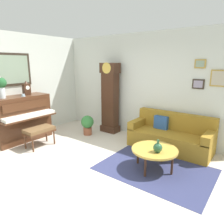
{
  "coord_description": "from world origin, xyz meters",
  "views": [
    {
      "loc": [
        2.81,
        -2.59,
        2.03
      ],
      "look_at": [
        -0.13,
        1.29,
        0.85
      ],
      "focal_mm": 32.86,
      "sensor_mm": 36.0,
      "label": 1
    }
  ],
  "objects_px": {
    "piano_bench": "(39,131)",
    "teacup": "(23,95)",
    "grandfather_clock": "(110,100)",
    "mantel_clock": "(26,89)",
    "couch": "(171,136)",
    "potted_plant": "(87,124)",
    "piano": "(22,118)",
    "coffee_table": "(155,150)",
    "green_jug": "(158,148)",
    "flower_vase": "(1,85)"
  },
  "relations": [
    {
      "from": "piano",
      "to": "mantel_clock",
      "type": "relative_size",
      "value": 3.79
    },
    {
      "from": "coffee_table",
      "to": "grandfather_clock",
      "type": "bearing_deg",
      "value": 148.37
    },
    {
      "from": "grandfather_clock",
      "to": "green_jug",
      "type": "relative_size",
      "value": 8.46
    },
    {
      "from": "piano_bench",
      "to": "teacup",
      "type": "relative_size",
      "value": 6.03
    },
    {
      "from": "piano",
      "to": "teacup",
      "type": "relative_size",
      "value": 12.41
    },
    {
      "from": "green_jug",
      "to": "potted_plant",
      "type": "xyz_separation_m",
      "value": [
        -2.51,
        0.76,
        -0.18
      ]
    },
    {
      "from": "mantel_clock",
      "to": "green_jug",
      "type": "height_order",
      "value": "mantel_clock"
    },
    {
      "from": "mantel_clock",
      "to": "flower_vase",
      "type": "distance_m",
      "value": 0.65
    },
    {
      "from": "piano_bench",
      "to": "teacup",
      "type": "height_order",
      "value": "teacup"
    },
    {
      "from": "flower_vase",
      "to": "piano",
      "type": "bearing_deg",
      "value": 90.2
    },
    {
      "from": "couch",
      "to": "flower_vase",
      "type": "distance_m",
      "value": 4.22
    },
    {
      "from": "grandfather_clock",
      "to": "potted_plant",
      "type": "distance_m",
      "value": 0.95
    },
    {
      "from": "flower_vase",
      "to": "teacup",
      "type": "relative_size",
      "value": 5.0
    },
    {
      "from": "couch",
      "to": "coffee_table",
      "type": "bearing_deg",
      "value": -83.62
    },
    {
      "from": "grandfather_clock",
      "to": "couch",
      "type": "bearing_deg",
      "value": -3.63
    },
    {
      "from": "teacup",
      "to": "green_jug",
      "type": "xyz_separation_m",
      "value": [
        3.48,
        0.54,
        -0.71
      ]
    },
    {
      "from": "piano_bench",
      "to": "potted_plant",
      "type": "relative_size",
      "value": 1.25
    },
    {
      "from": "coffee_table",
      "to": "piano",
      "type": "bearing_deg",
      "value": -168.74
    },
    {
      "from": "coffee_table",
      "to": "flower_vase",
      "type": "relative_size",
      "value": 1.52
    },
    {
      "from": "flower_vase",
      "to": "green_jug",
      "type": "height_order",
      "value": "flower_vase"
    },
    {
      "from": "coffee_table",
      "to": "flower_vase",
      "type": "distance_m",
      "value": 3.83
    },
    {
      "from": "couch",
      "to": "flower_vase",
      "type": "height_order",
      "value": "flower_vase"
    },
    {
      "from": "coffee_table",
      "to": "teacup",
      "type": "bearing_deg",
      "value": -169.05
    },
    {
      "from": "piano",
      "to": "flower_vase",
      "type": "distance_m",
      "value": 0.99
    },
    {
      "from": "piano_bench",
      "to": "green_jug",
      "type": "height_order",
      "value": "green_jug"
    },
    {
      "from": "grandfather_clock",
      "to": "couch",
      "type": "height_order",
      "value": "grandfather_clock"
    },
    {
      "from": "couch",
      "to": "coffee_table",
      "type": "distance_m",
      "value": 1.15
    },
    {
      "from": "piano_bench",
      "to": "grandfather_clock",
      "type": "xyz_separation_m",
      "value": [
        0.68,
        1.95,
        0.56
      ]
    },
    {
      "from": "green_jug",
      "to": "potted_plant",
      "type": "height_order",
      "value": "green_jug"
    },
    {
      "from": "coffee_table",
      "to": "potted_plant",
      "type": "relative_size",
      "value": 1.57
    },
    {
      "from": "grandfather_clock",
      "to": "potted_plant",
      "type": "relative_size",
      "value": 3.62
    },
    {
      "from": "piano",
      "to": "coffee_table",
      "type": "distance_m",
      "value": 3.56
    },
    {
      "from": "piano_bench",
      "to": "coffee_table",
      "type": "bearing_deg",
      "value": 14.06
    },
    {
      "from": "piano_bench",
      "to": "potted_plant",
      "type": "height_order",
      "value": "potted_plant"
    },
    {
      "from": "piano",
      "to": "couch",
      "type": "xyz_separation_m",
      "value": [
        3.36,
        1.84,
        -0.29
      ]
    },
    {
      "from": "couch",
      "to": "teacup",
      "type": "relative_size",
      "value": 16.38
    },
    {
      "from": "teacup",
      "to": "green_jug",
      "type": "bearing_deg",
      "value": 8.91
    },
    {
      "from": "mantel_clock",
      "to": "potted_plant",
      "type": "distance_m",
      "value": 1.88
    },
    {
      "from": "couch",
      "to": "potted_plant",
      "type": "relative_size",
      "value": 3.39
    },
    {
      "from": "grandfather_clock",
      "to": "coffee_table",
      "type": "height_order",
      "value": "grandfather_clock"
    },
    {
      "from": "piano",
      "to": "teacup",
      "type": "height_order",
      "value": "teacup"
    },
    {
      "from": "piano",
      "to": "couch",
      "type": "height_order",
      "value": "piano"
    },
    {
      "from": "grandfather_clock",
      "to": "green_jug",
      "type": "distance_m",
      "value": 2.6
    },
    {
      "from": "piano_bench",
      "to": "teacup",
      "type": "xyz_separation_m",
      "value": [
        -0.63,
        0.03,
        0.81
      ]
    },
    {
      "from": "teacup",
      "to": "flower_vase",
      "type": "bearing_deg",
      "value": -104.63
    },
    {
      "from": "teacup",
      "to": "mantel_clock",
      "type": "bearing_deg",
      "value": 124.34
    },
    {
      "from": "coffee_table",
      "to": "mantel_clock",
      "type": "relative_size",
      "value": 2.32
    },
    {
      "from": "green_jug",
      "to": "teacup",
      "type": "bearing_deg",
      "value": -171.09
    },
    {
      "from": "piano",
      "to": "piano_bench",
      "type": "distance_m",
      "value": 0.78
    },
    {
      "from": "grandfather_clock",
      "to": "mantel_clock",
      "type": "distance_m",
      "value": 2.29
    }
  ]
}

